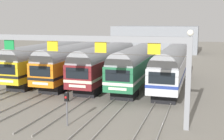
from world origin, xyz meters
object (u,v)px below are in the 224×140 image
at_px(commuter_train_orange, 77,60).
at_px(commuter_train_green, 138,62).
at_px(yard_signal_mast, 67,102).
at_px(commuter_train_yellow, 50,59).
at_px(commuter_train_silver, 172,64).
at_px(catenary_gantry, 53,51).
at_px(commuter_train_maroon, 107,61).

xyz_separation_m(commuter_train_orange, commuter_train_green, (7.89, 0.00, 0.00)).
xyz_separation_m(commuter_train_orange, yard_signal_mast, (5.92, -15.32, -0.93)).
bearing_deg(commuter_train_yellow, commuter_train_silver, 0.02).
height_order(commuter_train_yellow, commuter_train_green, commuter_train_green).
distance_m(commuter_train_silver, catenary_gantry, 15.84).
relative_size(commuter_train_orange, commuter_train_silver, 1.00).
xyz_separation_m(commuter_train_green, commuter_train_silver, (3.95, 0.00, 0.00)).
xyz_separation_m(commuter_train_yellow, commuter_train_orange, (3.95, 0.00, 0.00)).
xyz_separation_m(commuter_train_maroon, catenary_gantry, (0.00, -13.50, 2.54)).
height_order(commuter_train_orange, commuter_train_green, same).
relative_size(commuter_train_green, catenary_gantry, 0.86).
height_order(commuter_train_orange, catenary_gantry, catenary_gantry).
bearing_deg(commuter_train_orange, catenary_gantry, -73.71).
bearing_deg(commuter_train_green, yard_signal_mast, -97.34).
bearing_deg(commuter_train_silver, commuter_train_maroon, 180.00).
relative_size(commuter_train_maroon, commuter_train_green, 1.00).
bearing_deg(catenary_gantry, commuter_train_green, 73.71).
height_order(commuter_train_yellow, catenary_gantry, catenary_gantry).
xyz_separation_m(commuter_train_yellow, catenary_gantry, (7.89, -13.49, 2.54)).
distance_m(commuter_train_silver, yard_signal_mast, 16.45).
relative_size(commuter_train_orange, commuter_train_green, 1.00).
bearing_deg(yard_signal_mast, commuter_train_yellow, 122.79).
relative_size(commuter_train_yellow, commuter_train_green, 1.00).
relative_size(commuter_train_green, commuter_train_silver, 1.00).
relative_size(commuter_train_orange, yard_signal_mast, 7.20).
height_order(commuter_train_orange, commuter_train_silver, same).
distance_m(commuter_train_orange, yard_signal_mast, 16.45).
xyz_separation_m(commuter_train_maroon, yard_signal_mast, (1.97, -15.32, -0.93)).
bearing_deg(yard_signal_mast, commuter_train_silver, 68.87).
relative_size(commuter_train_yellow, commuter_train_silver, 1.00).
height_order(catenary_gantry, yard_signal_mast, catenary_gantry).
bearing_deg(commuter_train_maroon, yard_signal_mast, -82.66).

